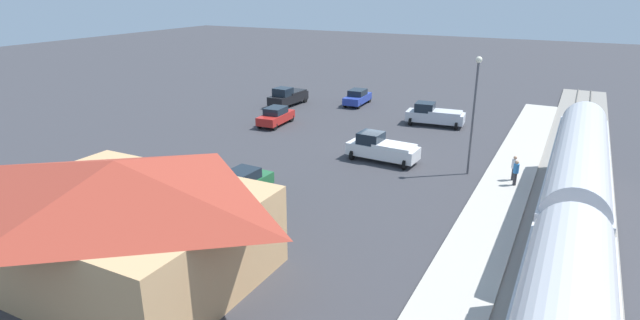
{
  "coord_description": "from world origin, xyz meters",
  "views": [
    {
      "loc": [
        -13.4,
        36.18,
        12.78
      ],
      "look_at": [
        2.2,
        6.09,
        1.0
      ],
      "focal_mm": 28.41,
      "sensor_mm": 36.0,
      "label": 1
    }
  ],
  "objects_px": {
    "pickup_white": "(381,148)",
    "pedestrian_on_platform": "(516,171)",
    "station_building": "(122,217)",
    "pickup_silver": "(434,115)",
    "sedan_red": "(276,116)",
    "sedan_blue": "(357,97)",
    "sedan_green": "(242,183)",
    "pedestrian_waiting_far": "(514,166)",
    "pickup_black": "(288,96)",
    "light_pole_near_platform": "(475,103)"
  },
  "relations": [
    {
      "from": "pickup_white",
      "to": "pedestrian_on_platform",
      "type": "bearing_deg",
      "value": 172.51
    },
    {
      "from": "station_building",
      "to": "pickup_silver",
      "type": "xyz_separation_m",
      "value": [
        -5.46,
        -32.51,
        -1.86
      ]
    },
    {
      "from": "sedan_red",
      "to": "sedan_blue",
      "type": "height_order",
      "value": "same"
    },
    {
      "from": "sedan_green",
      "to": "station_building",
      "type": "bearing_deg",
      "value": 93.94
    },
    {
      "from": "sedan_green",
      "to": "sedan_red",
      "type": "distance_m",
      "value": 17.36
    },
    {
      "from": "pickup_white",
      "to": "pickup_silver",
      "type": "bearing_deg",
      "value": -93.52
    },
    {
      "from": "pickup_silver",
      "to": "pickup_white",
      "type": "xyz_separation_m",
      "value": [
        0.74,
        12.09,
        0.0
      ]
    },
    {
      "from": "pedestrian_on_platform",
      "to": "pickup_silver",
      "type": "distance_m",
      "value": 16.16
    },
    {
      "from": "pickup_silver",
      "to": "pickup_white",
      "type": "bearing_deg",
      "value": 86.48
    },
    {
      "from": "pickup_white",
      "to": "pedestrian_waiting_far",
      "type": "bearing_deg",
      "value": 177.75
    },
    {
      "from": "pickup_silver",
      "to": "pickup_white",
      "type": "height_order",
      "value": "same"
    },
    {
      "from": "pedestrian_on_platform",
      "to": "pickup_white",
      "type": "xyz_separation_m",
      "value": [
        9.81,
        -1.29,
        -0.25
      ]
    },
    {
      "from": "station_building",
      "to": "sedan_blue",
      "type": "bearing_deg",
      "value": -83.09
    },
    {
      "from": "pickup_white",
      "to": "pickup_black",
      "type": "relative_size",
      "value": 1.0
    },
    {
      "from": "pedestrian_waiting_far",
      "to": "light_pole_near_platform",
      "type": "bearing_deg",
      "value": -11.04
    },
    {
      "from": "pedestrian_waiting_far",
      "to": "pickup_silver",
      "type": "bearing_deg",
      "value": -54.63
    },
    {
      "from": "station_building",
      "to": "pedestrian_on_platform",
      "type": "distance_m",
      "value": 24.08
    },
    {
      "from": "station_building",
      "to": "light_pole_near_platform",
      "type": "relative_size",
      "value": 1.53
    },
    {
      "from": "station_building",
      "to": "pickup_black",
      "type": "xyz_separation_m",
      "value": [
        11.25,
        -33.28,
        -1.86
      ]
    },
    {
      "from": "pedestrian_on_platform",
      "to": "sedan_red",
      "type": "relative_size",
      "value": 0.37
    },
    {
      "from": "pedestrian_on_platform",
      "to": "pickup_black",
      "type": "distance_m",
      "value": 29.41
    },
    {
      "from": "pedestrian_waiting_far",
      "to": "station_building",
      "type": "bearing_deg",
      "value": 54.49
    },
    {
      "from": "station_building",
      "to": "light_pole_near_platform",
      "type": "height_order",
      "value": "light_pole_near_platform"
    },
    {
      "from": "pedestrian_on_platform",
      "to": "pedestrian_waiting_far",
      "type": "distance_m",
      "value": 0.94
    },
    {
      "from": "pedestrian_waiting_far",
      "to": "sedan_green",
      "type": "height_order",
      "value": "pedestrian_waiting_far"
    },
    {
      "from": "pedestrian_on_platform",
      "to": "pickup_black",
      "type": "relative_size",
      "value": 0.31
    },
    {
      "from": "sedan_green",
      "to": "light_pole_near_platform",
      "type": "height_order",
      "value": "light_pole_near_platform"
    },
    {
      "from": "sedan_red",
      "to": "pedestrian_on_platform",
      "type": "bearing_deg",
      "value": 163.84
    },
    {
      "from": "pedestrian_on_platform",
      "to": "pickup_silver",
      "type": "relative_size",
      "value": 0.31
    },
    {
      "from": "pedestrian_waiting_far",
      "to": "sedan_red",
      "type": "xyz_separation_m",
      "value": [
        22.34,
        -5.62,
        -0.4
      ]
    },
    {
      "from": "pedestrian_waiting_far",
      "to": "pickup_black",
      "type": "relative_size",
      "value": 0.31
    },
    {
      "from": "sedan_green",
      "to": "pickup_black",
      "type": "height_order",
      "value": "pickup_black"
    },
    {
      "from": "pickup_silver",
      "to": "light_pole_near_platform",
      "type": "distance_m",
      "value": 13.81
    },
    {
      "from": "sedan_green",
      "to": "pickup_white",
      "type": "xyz_separation_m",
      "value": [
        -5.4,
        -10.48,
        0.15
      ]
    },
    {
      "from": "station_building",
      "to": "pickup_black",
      "type": "height_order",
      "value": "station_building"
    },
    {
      "from": "pedestrian_on_platform",
      "to": "sedan_blue",
      "type": "bearing_deg",
      "value": -43.41
    },
    {
      "from": "station_building",
      "to": "sedan_blue",
      "type": "relative_size",
      "value": 2.76
    },
    {
      "from": "pickup_white",
      "to": "pickup_black",
      "type": "bearing_deg",
      "value": -38.84
    },
    {
      "from": "pedestrian_on_platform",
      "to": "pickup_silver",
      "type": "height_order",
      "value": "pickup_silver"
    },
    {
      "from": "sedan_green",
      "to": "pickup_black",
      "type": "xyz_separation_m",
      "value": [
        10.57,
        -23.33,
        0.15
      ]
    },
    {
      "from": "sedan_red",
      "to": "pickup_black",
      "type": "bearing_deg",
      "value": -67.08
    },
    {
      "from": "sedan_green",
      "to": "sedan_red",
      "type": "relative_size",
      "value": 0.99
    },
    {
      "from": "pedestrian_on_platform",
      "to": "light_pole_near_platform",
      "type": "distance_m",
      "value": 5.34
    },
    {
      "from": "station_building",
      "to": "pickup_white",
      "type": "bearing_deg",
      "value": -102.99
    },
    {
      "from": "sedan_blue",
      "to": "light_pole_near_platform",
      "type": "bearing_deg",
      "value": 133.61
    },
    {
      "from": "pickup_black",
      "to": "sedan_blue",
      "type": "bearing_deg",
      "value": -150.28
    },
    {
      "from": "sedan_blue",
      "to": "sedan_green",
      "type": "bearing_deg",
      "value": 97.99
    },
    {
      "from": "light_pole_near_platform",
      "to": "sedan_blue",
      "type": "bearing_deg",
      "value": -46.39
    },
    {
      "from": "station_building",
      "to": "pickup_black",
      "type": "bearing_deg",
      "value": -71.32
    },
    {
      "from": "sedan_green",
      "to": "light_pole_near_platform",
      "type": "relative_size",
      "value": 0.55
    }
  ]
}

